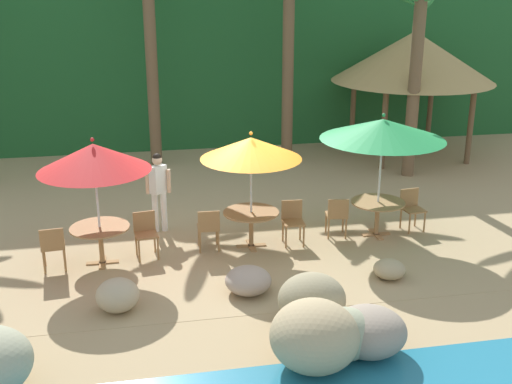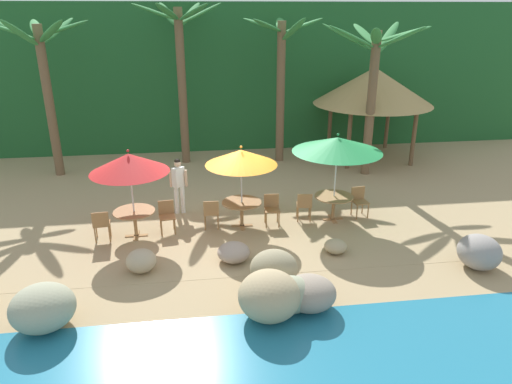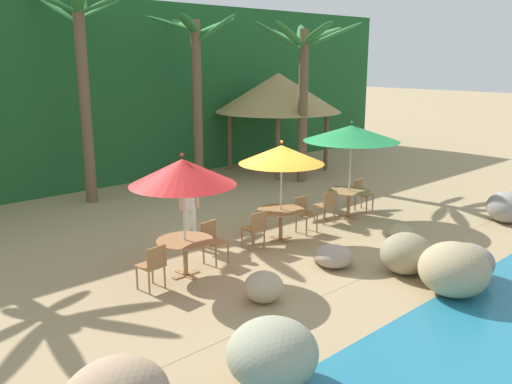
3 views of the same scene
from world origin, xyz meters
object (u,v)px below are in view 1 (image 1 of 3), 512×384
Objects in this scene: umbrella_red at (94,157)px; palm_tree_third at (288,34)px; dining_table_red at (100,233)px; chair_red_inland at (53,245)px; chair_green_seaward at (411,206)px; umbrella_orange at (251,148)px; palapa_hut at (413,57)px; waiter_in_white at (158,187)px; chair_red_seaward at (146,231)px; chair_orange_seaward at (293,219)px; chair_orange_inland at (209,227)px; palm_tree_fourth at (418,32)px; umbrella_green at (383,129)px; palm_tree_second at (150,19)px; dining_table_orange at (251,218)px; dining_table_green at (378,207)px; chair_green_inland at (337,214)px.

palm_tree_third reaches higher than umbrella_red.
palm_tree_third reaches higher than dining_table_red.
chair_red_inland is 1.00× the size of chair_green_seaward.
umbrella_red reaches higher than umbrella_orange.
palapa_hut is (8.74, 6.16, 2.28)m from dining_table_red.
umbrella_orange is 1.38× the size of waiter_in_white.
chair_orange_seaward is (2.92, 0.09, 0.00)m from chair_red_seaward.
palm_tree_fourth is (5.87, 3.99, 3.26)m from chair_orange_inland.
chair_red_seaward is 0.34× the size of umbrella_green.
palm_tree_second is (-4.23, 6.18, 1.77)m from umbrella_green.
umbrella_green reaches higher than chair_green_seaward.
umbrella_orange is (2.06, 0.05, 1.51)m from chair_red_seaward.
chair_red_inland is at bearing -107.90° from palm_tree_second.
umbrella_green is (4.73, 0.13, 1.74)m from chair_red_seaward.
umbrella_orange is at bearing -177.21° from chair_orange_seaward.
chair_red_inland reaches higher than dining_table_red.
chair_red_seaward is 2.56m from umbrella_orange.
dining_table_red is 2.90m from dining_table_orange.
dining_table_orange is 7.31m from palm_tree_second.
umbrella_red is 2.21× the size of dining_table_green.
palm_tree_fourth is (7.08, 3.97, 3.26)m from chair_red_seaward.
umbrella_orange is 2.14× the size of dining_table_green.
dining_table_green is 0.86m from chair_green_seaward.
umbrella_red reaches higher than dining_table_orange.
chair_green_seaward is at bearing -76.64° from palm_tree_third.
palm_tree_fourth is at bearing 29.32° from chair_red_seaward.
chair_orange_inland is (2.04, 0.19, -0.10)m from dining_table_red.
chair_red_seaward is 5.04m from umbrella_green.
palm_tree_second reaches higher than chair_orange_seaward.
dining_table_orange is 1.26× the size of chair_green_seaward.
umbrella_orange reaches higher than chair_green_inland.
umbrella_green is (2.66, 0.09, 0.23)m from umbrella_orange.
chair_green_seaward is (6.39, 0.53, -0.10)m from dining_table_red.
palm_tree_third reaches higher than umbrella_orange.
dining_table_red is 9.48m from palm_tree_fourth.
chair_orange_seaward is at bearing -130.39° from palapa_hut.
palm_tree_fourth is at bearing 27.84° from umbrella_red.
chair_red_inland is 1.00× the size of chair_orange_inland.
palm_tree_third reaches higher than chair_orange_seaward.
chair_red_seaward is 2.92m from chair_orange_seaward.
chair_red_inland is 6.65m from umbrella_green.
palapa_hut is at bearing 61.33° from dining_table_green.
palm_tree_second reaches higher than umbrella_orange.
chair_red_inland is 0.34× the size of umbrella_green.
chair_orange_inland is 0.51× the size of waiter_in_white.
umbrella_orange is 2.36m from chair_green_inland.
chair_red_seaward is 0.19× the size of palapa_hut.
umbrella_green reaches higher than dining_table_red.
umbrella_green is (6.39, 0.51, 1.74)m from chair_red_inland.
palm_tree_fourth is at bearing 26.46° from chair_red_inland.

